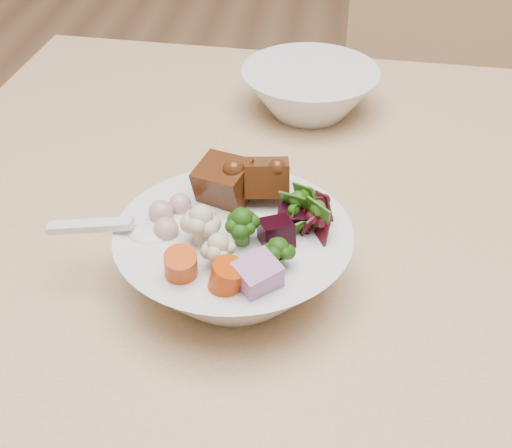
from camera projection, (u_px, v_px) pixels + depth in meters
name	position (u px, v px, depth m)	size (l,w,h in m)	color
chair_far	(462.00, 139.00, 1.26)	(0.47, 0.47, 0.88)	tan
food_bowl	(236.00, 254.00, 0.61)	(0.20, 0.20, 0.11)	silver
soup_spoon	(134.00, 233.00, 0.59)	(0.11, 0.03, 0.02)	silver
side_bowl	(310.00, 91.00, 0.86)	(0.17, 0.17, 0.06)	silver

